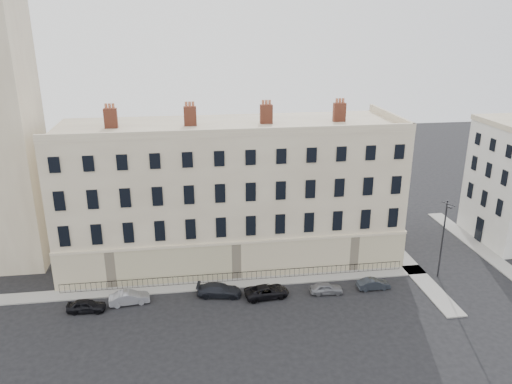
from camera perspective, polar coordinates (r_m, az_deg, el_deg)
ground at (r=48.46m, az=5.81°, el=-12.74°), size 160.00×160.00×0.00m
terrace at (r=55.00m, az=-2.96°, el=0.02°), size 36.22×12.22×17.00m
pavement_terrace at (r=51.54m, az=-6.61°, el=-10.58°), size 48.00×2.00×0.12m
pavement_east_return at (r=59.07m, az=16.36°, el=-7.20°), size 2.00×24.00×0.12m
pavement_adjacent at (r=65.24m, az=23.71°, el=-5.52°), size 2.00×20.00×0.12m
railings at (r=51.85m, az=-2.16°, el=-9.64°), size 35.00×0.04×0.96m
car_a at (r=49.55m, az=-18.82°, el=-12.20°), size 3.57×1.64×1.19m
car_b at (r=49.62m, az=-14.28°, el=-11.63°), size 3.88×1.74×1.24m
car_c at (r=49.47m, az=-4.23°, el=-11.11°), size 4.58×2.49×1.26m
car_d at (r=49.19m, az=1.24°, el=-11.29°), size 4.51×2.47×1.20m
car_e at (r=50.25m, az=8.03°, el=-10.84°), size 3.33×1.51×1.11m
car_f at (r=51.88m, az=13.27°, el=-10.19°), size 3.30×1.20×1.08m
streetlamp at (r=54.25m, az=20.60°, el=-4.70°), size 0.83×1.74×8.49m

